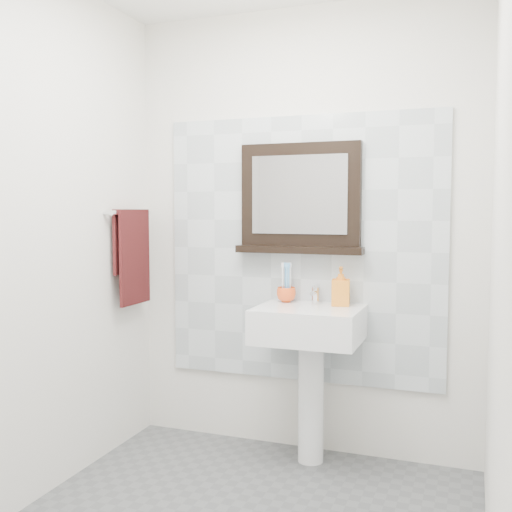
{
  "coord_description": "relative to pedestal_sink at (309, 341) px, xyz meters",
  "views": [
    {
      "loc": [
        0.93,
        -2.17,
        1.37
      ],
      "look_at": [
        -0.08,
        0.55,
        1.15
      ],
      "focal_mm": 42.0,
      "sensor_mm": 36.0,
      "label": 1
    }
  ],
  "objects": [
    {
      "name": "left_wall",
      "position": [
        -1.11,
        -0.87,
        0.57
      ],
      "size": [
        0.01,
        2.2,
        2.5
      ],
      "primitive_type": "cube",
      "color": "silver",
      "rests_on": "ground"
    },
    {
      "name": "towel_bar",
      "position": [
        -1.06,
        -0.05,
        0.68
      ],
      "size": [
        0.07,
        0.4,
        0.03
      ],
      "color": "silver",
      "rests_on": "left_wall"
    },
    {
      "name": "splashback",
      "position": [
        -0.11,
        0.21,
        0.47
      ],
      "size": [
        1.6,
        0.02,
        1.5
      ],
      "primitive_type": "cube",
      "color": "silver",
      "rests_on": "back_wall"
    },
    {
      "name": "framed_mirror",
      "position": [
        -0.11,
        0.19,
        0.75
      ],
      "size": [
        0.72,
        0.11,
        0.61
      ],
      "color": "black",
      "rests_on": "back_wall"
    },
    {
      "name": "front_wall",
      "position": [
        -0.11,
        -1.97,
        0.57
      ],
      "size": [
        2.0,
        0.01,
        2.5
      ],
      "primitive_type": "cube",
      "color": "silver",
      "rests_on": "ground"
    },
    {
      "name": "pedestal_sink",
      "position": [
        0.0,
        0.0,
        0.0
      ],
      "size": [
        0.55,
        0.44,
        0.96
      ],
      "color": "white",
      "rests_on": "ground"
    },
    {
      "name": "right_wall",
      "position": [
        0.89,
        -0.87,
        0.57
      ],
      "size": [
        0.01,
        2.2,
        2.5
      ],
      "primitive_type": "cube",
      "color": "silver",
      "rests_on": "ground"
    },
    {
      "name": "soap_dispenser",
      "position": [
        0.15,
        0.11,
        0.29
      ],
      "size": [
        0.11,
        0.11,
        0.21
      ],
      "primitive_type": "imported",
      "rotation": [
        0.0,
        0.0,
        0.16
      ],
      "color": "orange",
      "rests_on": "pedestal_sink"
    },
    {
      "name": "toothbrush_cup",
      "position": [
        -0.17,
        0.12,
        0.23
      ],
      "size": [
        0.12,
        0.12,
        0.08
      ],
      "primitive_type": "imported",
      "rotation": [
        0.0,
        0.0,
        0.11
      ],
      "color": "#F7541D",
      "rests_on": "pedestal_sink"
    },
    {
      "name": "hand_towel",
      "position": [
        -1.05,
        -0.05,
        0.47
      ],
      "size": [
        0.06,
        0.3,
        0.55
      ],
      "color": "#360F0F",
      "rests_on": "towel_bar"
    },
    {
      "name": "toothbrushes",
      "position": [
        -0.16,
        0.13,
        0.31
      ],
      "size": [
        0.05,
        0.04,
        0.21
      ],
      "color": "white",
      "rests_on": "toothbrush_cup"
    },
    {
      "name": "back_wall",
      "position": [
        -0.11,
        0.23,
        0.57
      ],
      "size": [
        2.0,
        0.01,
        2.5
      ],
      "primitive_type": "cube",
      "color": "silver",
      "rests_on": "ground"
    }
  ]
}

